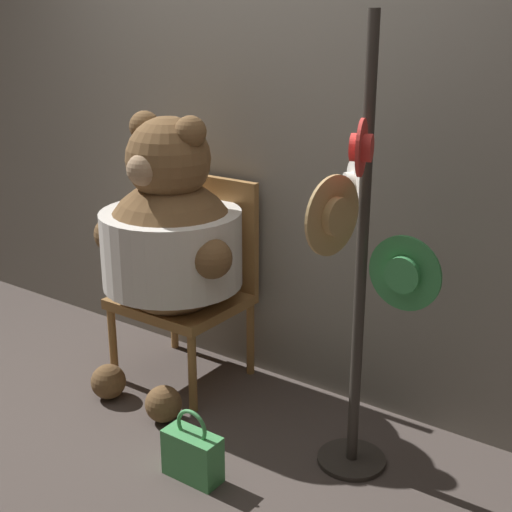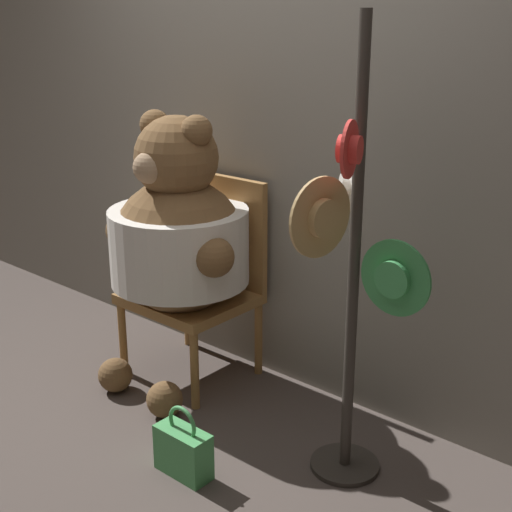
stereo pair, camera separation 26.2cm
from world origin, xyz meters
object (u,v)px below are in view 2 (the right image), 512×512
(chair, at_px, (203,274))
(handbag_on_ground, at_px, (183,450))
(teddy_bear, at_px, (178,237))
(hat_display_rack, at_px, (353,270))

(chair, height_order, handbag_on_ground, chair)
(teddy_bear, height_order, handbag_on_ground, teddy_bear)
(chair, height_order, hat_display_rack, hat_display_rack)
(hat_display_rack, distance_m, handbag_on_ground, 0.99)
(chair, distance_m, handbag_on_ground, 1.00)
(handbag_on_ground, bearing_deg, teddy_bear, 136.64)
(teddy_bear, distance_m, handbag_on_ground, 1.00)
(hat_display_rack, relative_size, handbag_on_ground, 5.82)
(teddy_bear, bearing_deg, chair, 97.94)
(teddy_bear, bearing_deg, handbag_on_ground, -43.36)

